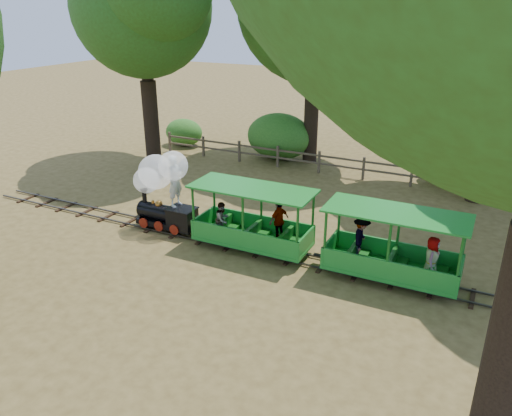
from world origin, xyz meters
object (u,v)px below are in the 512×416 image
at_px(fence, 341,164).
at_px(carriage_rear, 389,253).
at_px(carriage_front, 252,226).
at_px(locomotive, 162,184).

bearing_deg(fence, carriage_rear, -64.46).
xyz_separation_m(carriage_front, fence, (0.29, 7.99, -0.21)).
height_order(carriage_front, carriage_rear, same).
bearing_deg(locomotive, carriage_rear, -0.44).
xyz_separation_m(locomotive, carriage_rear, (7.42, -0.06, -0.76)).
distance_m(locomotive, fence, 8.76).
distance_m(carriage_front, carriage_rear, 4.10).
height_order(locomotive, carriage_rear, locomotive).
bearing_deg(carriage_front, locomotive, 178.77).
bearing_deg(carriage_front, carriage_rear, 0.21).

